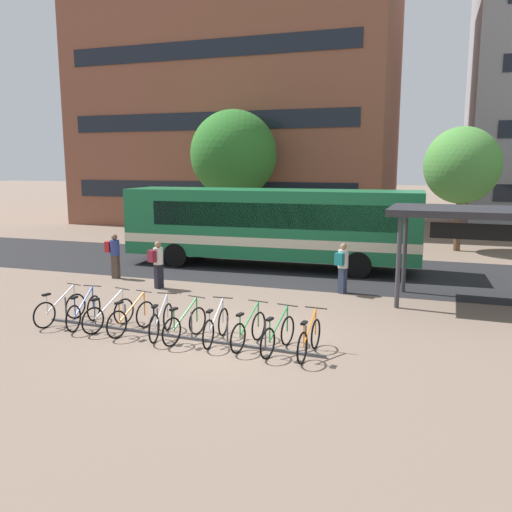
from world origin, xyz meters
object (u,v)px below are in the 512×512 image
(city_bus, at_px, (269,224))
(parked_bicycle_white_2, at_px, (109,315))
(parked_bicycle_silver_6, at_px, (216,327))
(commuter_teal_pack_1, at_px, (342,265))
(transit_shelter, at_px, (486,216))
(parked_bicycle_white_0, at_px, (60,309))
(street_tree_2, at_px, (234,154))
(parked_bicycle_silver_4, at_px, (161,321))
(parked_bicycle_green_7, at_px, (249,331))
(parked_bicycle_orange_9, at_px, (309,339))
(commuter_red_pack_0, at_px, (114,253))
(parked_bicycle_blue_1, at_px, (84,312))
(parked_bicycle_orange_3, at_px, (131,318))
(parked_bicycle_green_8, at_px, (278,336))
(commuter_maroon_pack_2, at_px, (157,262))
(street_tree_1, at_px, (462,166))

(city_bus, bearing_deg, parked_bicycle_white_2, 79.15)
(parked_bicycle_silver_6, relative_size, commuter_teal_pack_1, 1.03)
(transit_shelter, bearing_deg, parked_bicycle_silver_6, -136.81)
(parked_bicycle_white_0, bearing_deg, city_bus, -6.15)
(parked_bicycle_silver_6, distance_m, transit_shelter, 8.63)
(parked_bicycle_white_2, height_order, street_tree_2, street_tree_2)
(parked_bicycle_silver_4, xyz_separation_m, parked_bicycle_green_7, (2.30, -0.02, 0.00))
(transit_shelter, height_order, commuter_teal_pack_1, transit_shelter)
(parked_bicycle_green_7, bearing_deg, transit_shelter, -35.58)
(parked_bicycle_white_2, height_order, parked_bicycle_silver_6, same)
(parked_bicycle_orange_9, distance_m, commuter_red_pack_0, 10.40)
(parked_bicycle_blue_1, xyz_separation_m, parked_bicycle_silver_4, (2.33, -0.10, 0.00))
(city_bus, distance_m, commuter_red_pack_0, 6.26)
(parked_bicycle_orange_3, bearing_deg, parked_bicycle_green_8, -80.41)
(parked_bicycle_orange_3, bearing_deg, street_tree_2, 24.28)
(parked_bicycle_blue_1, relative_size, parked_bicycle_green_7, 1.01)
(city_bus, xyz_separation_m, transit_shelter, (7.82, -3.92, 0.96))
(parked_bicycle_orange_3, relative_size, parked_bicycle_orange_9, 0.99)
(parked_bicycle_silver_4, height_order, parked_bicycle_green_7, same)
(parked_bicycle_green_7, height_order, street_tree_2, street_tree_2)
(parked_bicycle_white_2, bearing_deg, parked_bicycle_orange_3, -81.26)
(parked_bicycle_orange_3, bearing_deg, commuter_teal_pack_1, -25.20)
(parked_bicycle_silver_4, xyz_separation_m, commuter_maroon_pack_2, (-2.58, 4.52, 0.56))
(parked_bicycle_green_8, distance_m, street_tree_2, 19.98)
(city_bus, relative_size, parked_bicycle_white_0, 7.13)
(parked_bicycle_white_2, bearing_deg, street_tree_2, 25.43)
(parked_bicycle_green_8, distance_m, commuter_teal_pack_1, 6.01)
(parked_bicycle_green_8, relative_size, transit_shelter, 0.31)
(commuter_teal_pack_1, height_order, commuter_maroon_pack_2, commuter_teal_pack_1)
(parked_bicycle_white_0, xyz_separation_m, parked_bicycle_silver_4, (3.09, -0.12, 0.00))
(parked_bicycle_silver_6, height_order, commuter_maroon_pack_2, commuter_maroon_pack_2)
(parked_bicycle_silver_4, height_order, commuter_red_pack_0, commuter_red_pack_0)
(parked_bicycle_silver_4, bearing_deg, parked_bicycle_green_8, -101.89)
(parked_bicycle_silver_6, xyz_separation_m, parked_bicycle_green_7, (0.84, -0.05, 0.00))
(parked_bicycle_orange_3, height_order, parked_bicycle_orange_9, same)
(parked_bicycle_green_7, relative_size, transit_shelter, 0.31)
(commuter_red_pack_0, bearing_deg, street_tree_1, 38.10)
(parked_bicycle_blue_1, distance_m, parked_bicycle_green_7, 4.63)
(parked_bicycle_blue_1, distance_m, parked_bicycle_orange_9, 6.11)
(parked_bicycle_white_2, relative_size, parked_bicycle_green_7, 0.98)
(parked_bicycle_green_7, relative_size, commuter_maroon_pack_2, 1.05)
(parked_bicycle_white_2, bearing_deg, parked_bicycle_blue_1, 104.13)
(street_tree_1, bearing_deg, parked_bicycle_blue_1, -121.19)
(parked_bicycle_silver_6, xyz_separation_m, parked_bicycle_orange_9, (2.32, -0.20, 0.00))
(parked_bicycle_blue_1, height_order, street_tree_2, street_tree_2)
(parked_bicycle_silver_6, relative_size, commuter_red_pack_0, 1.04)
(parked_bicycle_silver_6, xyz_separation_m, commuter_maroon_pack_2, (-4.03, 4.49, 0.56))
(parked_bicycle_silver_4, height_order, transit_shelter, transit_shelter)
(commuter_red_pack_0, bearing_deg, parked_bicycle_orange_9, -36.05)
(parked_bicycle_green_7, height_order, commuter_teal_pack_1, commuter_teal_pack_1)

